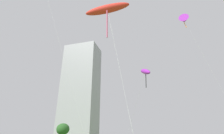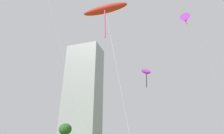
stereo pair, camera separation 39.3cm
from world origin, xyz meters
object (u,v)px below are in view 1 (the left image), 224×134
at_px(kite_flying_0, 145,72).
at_px(kite_flying_2, 184,20).
at_px(park_tree_0, 63,129).
at_px(kite_flying_1, 107,9).
at_px(distant_highrise_0, 80,92).

distance_m(kite_flying_0, kite_flying_2, 19.51).
relative_size(kite_flying_2, park_tree_0, 4.14).
distance_m(kite_flying_1, kite_flying_2, 28.19).
xyz_separation_m(kite_flying_1, kite_flying_2, (11.68, 21.50, 13.99)).
bearing_deg(distant_highrise_0, kite_flying_2, -51.50).
bearing_deg(park_tree_0, distant_highrise_0, 109.29).
bearing_deg(kite_flying_0, park_tree_0, 136.84).
bearing_deg(kite_flying_2, park_tree_0, 159.58).
height_order(kite_flying_0, kite_flying_1, kite_flying_1).
xyz_separation_m(kite_flying_0, kite_flying_1, (-2.67, -12.51, 0.80)).
bearing_deg(distant_highrise_0, kite_flying_0, -58.46).
bearing_deg(kite_flying_0, kite_flying_2, 44.92).
bearing_deg(kite_flying_0, kite_flying_1, -102.04).
height_order(kite_flying_1, park_tree_0, kite_flying_1).
distance_m(kite_flying_0, park_tree_0, 30.52).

